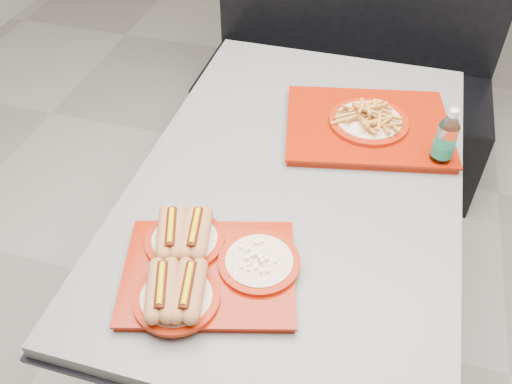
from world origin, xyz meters
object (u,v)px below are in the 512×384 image
(diner_table, at_px, (296,214))
(water_bottle, at_px, (445,143))
(tray_near, at_px, (201,266))
(booth_bench, at_px, (345,81))
(tray_far, at_px, (368,123))

(diner_table, relative_size, water_bottle, 7.23)
(diner_table, bearing_deg, water_bottle, 20.94)
(tray_near, bearing_deg, booth_bench, 84.54)
(tray_near, bearing_deg, tray_far, 65.67)
(water_bottle, bearing_deg, tray_far, 152.77)
(booth_bench, xyz_separation_m, tray_near, (-0.14, -1.51, 0.38))
(tray_far, bearing_deg, diner_table, -121.75)
(diner_table, xyz_separation_m, tray_far, (0.16, 0.26, 0.19))
(booth_bench, relative_size, tray_near, 2.87)
(tray_near, relative_size, water_bottle, 2.39)
(booth_bench, height_order, water_bottle, booth_bench)
(booth_bench, relative_size, tray_far, 2.37)
(tray_far, distance_m, water_bottle, 0.25)
(booth_bench, bearing_deg, tray_far, -79.16)
(tray_near, bearing_deg, water_bottle, 46.88)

